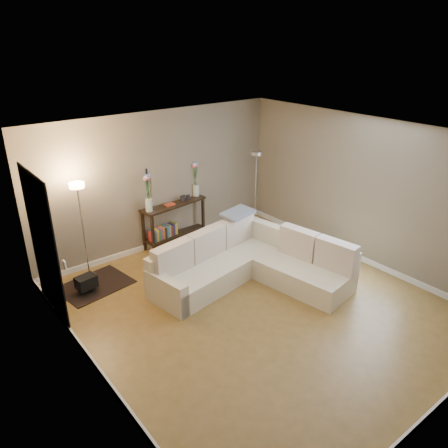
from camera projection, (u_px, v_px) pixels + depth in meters
floor at (256, 306)px, 6.69m from camera, size 5.00×5.50×0.01m
ceiling at (262, 137)px, 5.64m from camera, size 5.00×5.50×0.01m
wall_back at (159, 181)px, 8.15m from camera, size 5.00×0.02×2.60m
wall_left at (88, 288)px, 4.75m from camera, size 0.02×5.50×2.60m
wall_right at (366, 192)px, 7.58m from camera, size 0.02×5.50×2.60m
baseboard_back at (164, 241)px, 8.64m from camera, size 5.00×0.03×0.10m
baseboard_front at (426, 417)px, 4.70m from camera, size 5.00×0.03×0.10m
baseboard_left at (103, 376)px, 5.26m from camera, size 0.03×5.50×0.10m
baseboard_right at (356, 256)px, 8.07m from camera, size 0.03×5.50×0.10m
doorway at (44, 248)px, 6.07m from camera, size 0.02×1.20×2.20m
switch_plate at (65, 265)px, 5.41m from camera, size 0.02×0.08×0.12m
sectional_sofa at (247, 263)px, 7.29m from camera, size 2.79×2.45×0.86m
throw_blanket at (238, 213)px, 7.71m from camera, size 0.68×0.48×0.08m
console_table at (171, 222)px, 8.47m from camera, size 1.40×0.53×0.84m
leaning_mirror at (167, 183)px, 8.34m from camera, size 0.96×0.16×0.76m
table_decor at (175, 203)px, 8.35m from camera, size 0.58×0.15×0.14m
flower_vase_left at (148, 196)px, 7.89m from camera, size 0.16×0.14×0.72m
flower_vase_right at (196, 182)px, 8.64m from camera, size 0.16×0.14×0.72m
floor_lamp_lit at (81, 212)px, 7.01m from camera, size 0.27×0.27×1.69m
floor_lamp_unlit at (256, 175)px, 8.95m from camera, size 0.29×0.29×1.66m
charcoal_rug at (95, 285)px, 7.23m from camera, size 1.21×0.98×0.01m
black_bag at (86, 282)px, 6.97m from camera, size 0.34×0.26×0.20m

